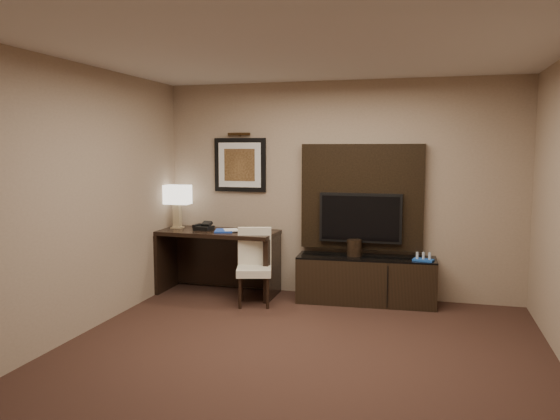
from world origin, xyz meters
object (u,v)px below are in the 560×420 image
(desk_phone, at_px, (204,226))
(table_lamp, at_px, (177,208))
(ice_bucket, at_px, (354,248))
(minibar_tray, at_px, (423,257))
(credenza, at_px, (366,280))
(tv, at_px, (360,218))
(desk, at_px, (218,262))
(desk_chair, at_px, (254,270))

(desk_phone, bearing_deg, table_lamp, 178.69)
(ice_bucket, bearing_deg, minibar_tray, -5.55)
(ice_bucket, bearing_deg, table_lamp, 179.92)
(table_lamp, bearing_deg, credenza, -0.62)
(tv, xyz_separation_m, table_lamp, (-2.40, -0.11, 0.07))
(ice_bucket, bearing_deg, credenza, -8.99)
(table_lamp, relative_size, minibar_tray, 2.37)
(minibar_tray, bearing_deg, desk, 179.87)
(desk, distance_m, desk_chair, 0.73)
(desk_phone, bearing_deg, ice_bucket, 8.69)
(table_lamp, bearing_deg, desk_chair, -20.88)
(tv, xyz_separation_m, desk_chair, (-1.18, -0.58, -0.60))
(desk, bearing_deg, ice_bucket, 4.70)
(desk_phone, bearing_deg, credenza, 7.94)
(desk, xyz_separation_m, tv, (1.80, 0.19, 0.61))
(desk, relative_size, credenza, 0.93)
(credenza, bearing_deg, ice_bucket, 167.91)
(tv, bearing_deg, desk, -173.97)
(credenza, relative_size, tv, 1.65)
(credenza, distance_m, desk_chair, 1.36)
(desk_phone, relative_size, minibar_tray, 0.95)
(credenza, relative_size, minibar_tray, 7.20)
(credenza, height_order, ice_bucket, ice_bucket)
(tv, height_order, ice_bucket, tv)
(credenza, distance_m, table_lamp, 2.62)
(desk_chair, xyz_separation_m, desk_phone, (-0.81, 0.40, 0.45))
(credenza, xyz_separation_m, ice_bucket, (-0.15, 0.02, 0.38))
(credenza, height_order, table_lamp, table_lamp)
(ice_bucket, bearing_deg, tv, 64.78)
(credenza, xyz_separation_m, tv, (-0.09, 0.14, 0.74))
(credenza, bearing_deg, tv, 120.32)
(desk, height_order, minibar_tray, desk)
(desk, relative_size, minibar_tray, 6.67)
(table_lamp, xyz_separation_m, desk_phone, (0.40, -0.06, -0.22))
(desk, height_order, table_lamp, table_lamp)
(tv, height_order, desk_phone, tv)
(desk, height_order, desk_phone, desk_phone)
(minibar_tray, bearing_deg, desk_phone, 179.51)
(table_lamp, xyz_separation_m, ice_bucket, (2.34, -0.00, -0.42))
(desk_chair, bearing_deg, ice_bucket, 6.58)
(credenza, relative_size, desk_phone, 7.61)
(ice_bucket, relative_size, minibar_tray, 0.87)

